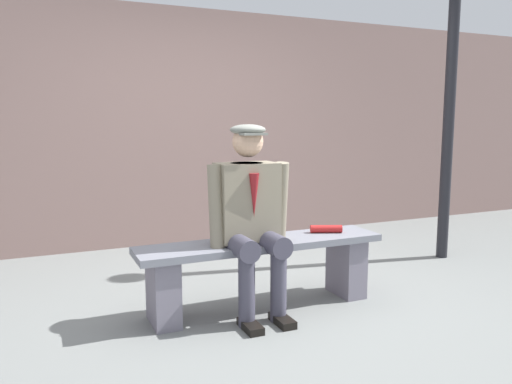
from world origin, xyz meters
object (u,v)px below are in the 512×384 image
Objects in this scene: bench at (262,264)px; rolled_magazine at (326,229)px; seated_man at (250,211)px; lamp_post at (453,36)px.

rolled_magazine reaches higher than bench.
bench is 7.50× the size of rolled_magazine.
bench is at bearing -151.37° from seated_man.
seated_man reaches higher than bench.
bench is at bearing 13.43° from lamp_post.
rolled_magazine is at bearing 16.79° from lamp_post.
bench is 0.43m from seated_man.
rolled_magazine is 2.35m from lamp_post.
lamp_post reaches higher than rolled_magazine.
lamp_post is at bearing -166.57° from bench.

